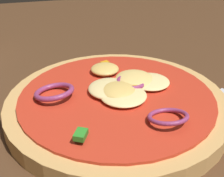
% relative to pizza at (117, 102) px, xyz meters
% --- Properties ---
extents(dining_table, '(1.40, 1.08, 0.03)m').
position_rel_pizza_xyz_m(dining_table, '(-0.04, 0.02, -0.03)').
color(dining_table, '#4C301C').
rests_on(dining_table, ground).
extents(pizza, '(0.25, 0.25, 0.04)m').
position_rel_pizza_xyz_m(pizza, '(0.00, 0.00, 0.00)').
color(pizza, tan).
rests_on(pizza, dining_table).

